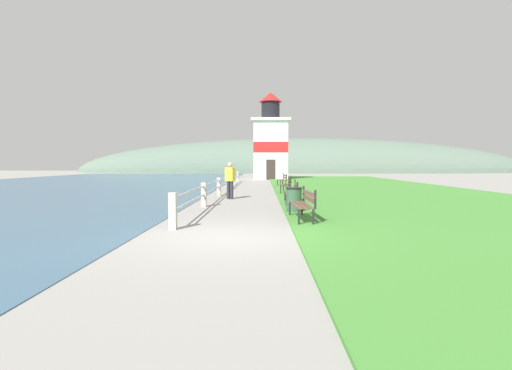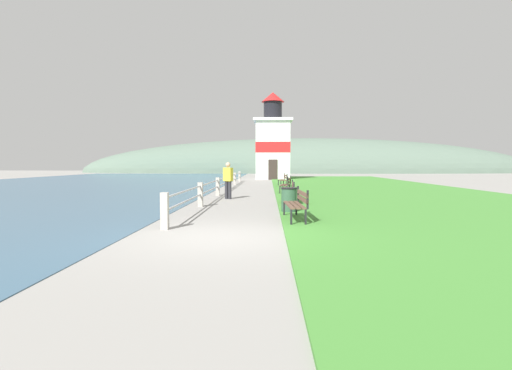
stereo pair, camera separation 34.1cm
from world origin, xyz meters
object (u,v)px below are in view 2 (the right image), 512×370
at_px(trash_bin, 289,200).
at_px(lighthouse, 273,144).
at_px(person_strolling, 228,179).
at_px(park_bench_by_lighthouse, 284,179).
at_px(park_bench_midway, 289,191).
at_px(park_bench_far, 287,184).
at_px(park_bench_near, 297,202).

bearing_deg(trash_bin, lighthouse, 90.39).
bearing_deg(person_strolling, park_bench_by_lighthouse, 12.31).
relative_size(lighthouse, person_strolling, 5.28).
relative_size(park_bench_midway, park_bench_by_lighthouse, 1.11).
xyz_separation_m(lighthouse, person_strolling, (-2.31, -22.91, -2.74)).
bearing_deg(park_bench_far, lighthouse, -80.59).
relative_size(person_strolling, trash_bin, 1.99).
bearing_deg(lighthouse, person_strolling, -95.76).
distance_m(park_bench_midway, person_strolling, 3.58).
bearing_deg(park_bench_near, lighthouse, -92.59).
relative_size(park_bench_far, person_strolling, 1.01).
bearing_deg(park_bench_far, park_bench_midway, 96.42).
bearing_deg(park_bench_by_lighthouse, park_bench_far, 85.15).
height_order(park_bench_midway, park_bench_far, same).
bearing_deg(park_bench_near, trash_bin, -89.22).
distance_m(park_bench_by_lighthouse, lighthouse, 13.79).
bearing_deg(park_bench_by_lighthouse, trash_bin, 84.36).
relative_size(park_bench_midway, person_strolling, 1.20).
xyz_separation_m(park_bench_far, park_bench_by_lighthouse, (0.08, 6.13, 0.00)).
distance_m(park_bench_midway, lighthouse, 25.46).
xyz_separation_m(park_bench_by_lighthouse, lighthouse, (-0.59, 13.43, 3.11)).
height_order(lighthouse, trash_bin, lighthouse).
bearing_deg(park_bench_midway, park_bench_near, 91.41).
height_order(park_bench_far, trash_bin, park_bench_far).
relative_size(park_bench_near, park_bench_midway, 0.97).
bearing_deg(park_bench_by_lighthouse, lighthouse, -91.60).
bearing_deg(trash_bin, person_strolling, 116.04).
bearing_deg(person_strolling, lighthouse, 23.54).
relative_size(park_bench_far, park_bench_by_lighthouse, 0.94).
distance_m(park_bench_near, park_bench_by_lighthouse, 16.47).
xyz_separation_m(park_bench_midway, trash_bin, (-0.16, -2.77, -0.12)).
xyz_separation_m(park_bench_by_lighthouse, trash_bin, (-0.39, -14.61, -0.11)).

